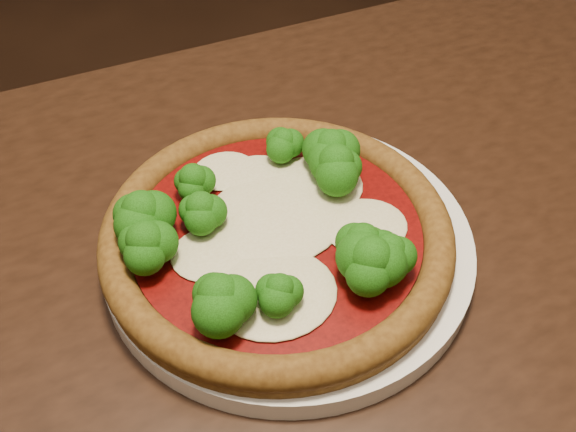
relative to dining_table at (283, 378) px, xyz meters
name	(u,v)px	position (x,y,z in m)	size (l,w,h in m)	color
dining_table	(283,378)	(0.00, 0.00, 0.00)	(1.41, 0.87, 0.75)	black
plate	(288,244)	(0.02, 0.05, 0.11)	(0.28, 0.28, 0.02)	white
pizza	(276,229)	(0.01, 0.04, 0.13)	(0.26, 0.26, 0.06)	brown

